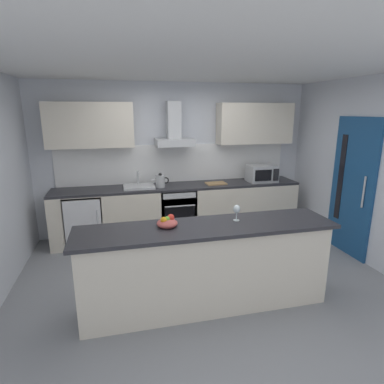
{
  "coord_description": "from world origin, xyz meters",
  "views": [
    {
      "loc": [
        -1.02,
        -3.61,
        2.13
      ],
      "look_at": [
        -0.04,
        0.46,
        1.05
      ],
      "focal_mm": 29.56,
      "sensor_mm": 36.0,
      "label": 1
    }
  ],
  "objects_px": {
    "refrigerator": "(85,219)",
    "range_hood": "(174,132)",
    "wine_glass": "(237,210)",
    "microwave": "(262,173)",
    "fruit_bowl": "(167,223)",
    "chopping_board": "(216,183)",
    "sink": "(139,186)",
    "oven": "(177,211)",
    "kettle": "(160,181)"
  },
  "relations": [
    {
      "from": "refrigerator",
      "to": "range_hood",
      "type": "distance_m",
      "value": 2.04
    },
    {
      "from": "wine_glass",
      "to": "microwave",
      "type": "bearing_deg",
      "value": 57.78
    },
    {
      "from": "fruit_bowl",
      "to": "chopping_board",
      "type": "bearing_deg",
      "value": 59.64
    },
    {
      "from": "sink",
      "to": "range_hood",
      "type": "height_order",
      "value": "range_hood"
    },
    {
      "from": "oven",
      "to": "chopping_board",
      "type": "height_order",
      "value": "chopping_board"
    },
    {
      "from": "fruit_bowl",
      "to": "microwave",
      "type": "bearing_deg",
      "value": 44.64
    },
    {
      "from": "microwave",
      "to": "fruit_bowl",
      "type": "distance_m",
      "value": 2.85
    },
    {
      "from": "kettle",
      "to": "chopping_board",
      "type": "bearing_deg",
      "value": 0.59
    },
    {
      "from": "oven",
      "to": "refrigerator",
      "type": "bearing_deg",
      "value": -179.9
    },
    {
      "from": "wine_glass",
      "to": "chopping_board",
      "type": "relative_size",
      "value": 0.52
    },
    {
      "from": "sink",
      "to": "kettle",
      "type": "relative_size",
      "value": 1.73
    },
    {
      "from": "microwave",
      "to": "range_hood",
      "type": "relative_size",
      "value": 0.69
    },
    {
      "from": "range_hood",
      "to": "wine_glass",
      "type": "height_order",
      "value": "range_hood"
    },
    {
      "from": "oven",
      "to": "refrigerator",
      "type": "height_order",
      "value": "oven"
    },
    {
      "from": "refrigerator",
      "to": "kettle",
      "type": "distance_m",
      "value": 1.37
    },
    {
      "from": "microwave",
      "to": "chopping_board",
      "type": "relative_size",
      "value": 1.47
    },
    {
      "from": "microwave",
      "to": "refrigerator",
      "type": "bearing_deg",
      "value": 179.53
    },
    {
      "from": "oven",
      "to": "wine_glass",
      "type": "bearing_deg",
      "value": -81.84
    },
    {
      "from": "refrigerator",
      "to": "microwave",
      "type": "xyz_separation_m",
      "value": [
        3.06,
        -0.03,
        0.62
      ]
    },
    {
      "from": "oven",
      "to": "microwave",
      "type": "relative_size",
      "value": 1.6
    },
    {
      "from": "wine_glass",
      "to": "fruit_bowl",
      "type": "bearing_deg",
      "value": -179.39
    },
    {
      "from": "oven",
      "to": "kettle",
      "type": "relative_size",
      "value": 2.77
    },
    {
      "from": "kettle",
      "to": "chopping_board",
      "type": "height_order",
      "value": "kettle"
    },
    {
      "from": "refrigerator",
      "to": "fruit_bowl",
      "type": "bearing_deg",
      "value": -62.98
    },
    {
      "from": "refrigerator",
      "to": "chopping_board",
      "type": "bearing_deg",
      "value": -0.54
    },
    {
      "from": "refrigerator",
      "to": "fruit_bowl",
      "type": "distance_m",
      "value": 2.35
    },
    {
      "from": "kettle",
      "to": "sink",
      "type": "bearing_deg",
      "value": 172.75
    },
    {
      "from": "refrigerator",
      "to": "range_hood",
      "type": "height_order",
      "value": "range_hood"
    },
    {
      "from": "sink",
      "to": "range_hood",
      "type": "bearing_deg",
      "value": 10.76
    },
    {
      "from": "sink",
      "to": "wine_glass",
      "type": "relative_size",
      "value": 2.81
    },
    {
      "from": "sink",
      "to": "chopping_board",
      "type": "relative_size",
      "value": 1.47
    },
    {
      "from": "oven",
      "to": "kettle",
      "type": "xyz_separation_m",
      "value": [
        -0.27,
        -0.03,
        0.55
      ]
    },
    {
      "from": "oven",
      "to": "wine_glass",
      "type": "distance_m",
      "value": 2.13
    },
    {
      "from": "wine_glass",
      "to": "fruit_bowl",
      "type": "xyz_separation_m",
      "value": [
        -0.77,
        -0.01,
        -0.08
      ]
    },
    {
      "from": "range_hood",
      "to": "fruit_bowl",
      "type": "bearing_deg",
      "value": -102.55
    },
    {
      "from": "range_hood",
      "to": "chopping_board",
      "type": "bearing_deg",
      "value": -12.45
    },
    {
      "from": "refrigerator",
      "to": "sink",
      "type": "distance_m",
      "value": 1.02
    },
    {
      "from": "refrigerator",
      "to": "sink",
      "type": "xyz_separation_m",
      "value": [
        0.89,
        0.01,
        0.5
      ]
    },
    {
      "from": "microwave",
      "to": "oven",
      "type": "bearing_deg",
      "value": 178.97
    },
    {
      "from": "sink",
      "to": "kettle",
      "type": "bearing_deg",
      "value": -7.25
    },
    {
      "from": "oven",
      "to": "fruit_bowl",
      "type": "height_order",
      "value": "fruit_bowl"
    },
    {
      "from": "wine_glass",
      "to": "oven",
      "type": "bearing_deg",
      "value": 98.16
    },
    {
      "from": "refrigerator",
      "to": "chopping_board",
      "type": "distance_m",
      "value": 2.26
    },
    {
      "from": "range_hood",
      "to": "sink",
      "type": "bearing_deg",
      "value": -169.24
    },
    {
      "from": "refrigerator",
      "to": "wine_glass",
      "type": "relative_size",
      "value": 4.78
    },
    {
      "from": "sink",
      "to": "range_hood",
      "type": "relative_size",
      "value": 0.69
    },
    {
      "from": "wine_glass",
      "to": "sink",
      "type": "bearing_deg",
      "value": 114.22
    },
    {
      "from": "oven",
      "to": "microwave",
      "type": "distance_m",
      "value": 1.65
    },
    {
      "from": "wine_glass",
      "to": "chopping_board",
      "type": "bearing_deg",
      "value": 78.56
    },
    {
      "from": "refrigerator",
      "to": "wine_glass",
      "type": "distance_m",
      "value": 2.78
    }
  ]
}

